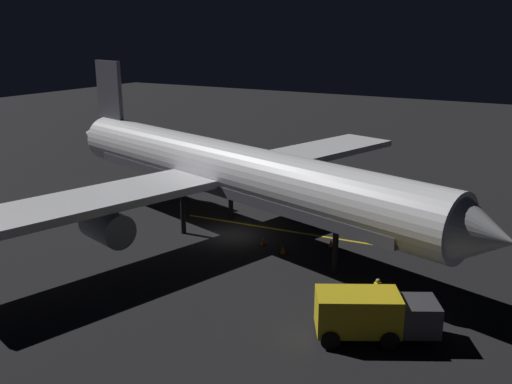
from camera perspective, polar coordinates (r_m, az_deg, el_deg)
name	(u,v)px	position (r m, az deg, el deg)	size (l,w,h in m)	color
ground_plane	(232,236)	(40.99, -2.42, -4.45)	(180.00, 180.00, 0.20)	black
apron_guide_stripe	(300,233)	(41.44, 4.39, -4.10)	(0.24, 18.68, 0.01)	gold
airliner	(225,171)	(40.06, -3.09, 2.10)	(37.58, 40.05, 11.66)	white
baggage_truck	(371,315)	(27.99, 11.43, -12.03)	(4.60, 5.97, 2.32)	gold
catering_truck	(268,177)	(51.50, 1.23, 1.48)	(5.43, 5.93, 2.57)	gold
ground_crew_worker	(377,294)	(30.86, 12.06, -9.95)	(0.40, 0.40, 1.74)	black
traffic_cone_near_left	(386,220)	(44.30, 12.96, -2.80)	(0.50, 0.50, 0.55)	#EA590F
traffic_cone_near_right	(263,242)	(38.93, 0.69, -5.02)	(0.50, 0.50, 0.55)	#EA590F
traffic_cone_under_wing	(331,243)	(38.97, 7.53, -5.14)	(0.50, 0.50, 0.55)	#EA590F
traffic_cone_far	(283,250)	(37.51, 2.71, -5.87)	(0.50, 0.50, 0.55)	#EA590F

